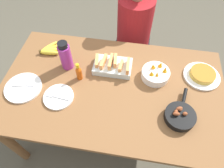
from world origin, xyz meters
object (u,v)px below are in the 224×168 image
Objects in this scene: melon_tray at (113,66)px; empty_plate_far_left at (59,97)px; skillet at (180,116)px; fruit_bowl_mango at (156,74)px; water_bottle at (65,56)px; person_figure at (133,41)px; frittata_plate_center at (202,75)px; banana_bunch at (49,50)px; hot_sauce_bottle at (79,72)px; empty_plate_near_front at (23,88)px.

melon_tray is 1.36× the size of empty_plate_far_left.
fruit_bowl_mango is (-0.17, 0.31, 0.01)m from skillet.
person_figure is (0.46, 0.61, -0.34)m from water_bottle.
water_bottle is (-0.35, -0.03, 0.08)m from melon_tray.
frittata_plate_center is 1.30× the size of fruit_bowl_mango.
banana_bunch is 0.88m from fruit_bowl_mango.
frittata_plate_center is at bearing -44.76° from person_figure.
person_figure reaches higher than hot_sauce_bottle.
empty_plate_near_front is 0.21× the size of person_figure.
banana_bunch is at bearing 79.42° from skillet.
empty_plate_far_left is 0.72m from fruit_bowl_mango.
frittata_plate_center is at bearing 3.48° from water_bottle.
frittata_plate_center is 1.03m from water_bottle.
person_figure is at bearing 36.59° from banana_bunch.
banana_bunch is 1.12× the size of hot_sauce_bottle.
hot_sauce_bottle reaches higher than skillet.
person_figure reaches higher than empty_plate_near_front.
person_figure reaches higher than melon_tray.
hot_sauce_bottle is at bearing -39.35° from water_bottle.
water_bottle is 1.54× the size of hot_sauce_bottle.
empty_plate_far_left is (-1.00, -0.35, -0.01)m from frittata_plate_center.
empty_plate_near_front is at bearing -135.14° from water_bottle.
skillet is 1.20× the size of frittata_plate_center.
banana_bunch is 0.47m from empty_plate_far_left.
banana_bunch is 0.55× the size of skillet.
empty_plate_near_front is 1.69× the size of hot_sauce_bottle.
empty_plate_far_left is 1.04m from person_figure.
skillet is at bearing -67.60° from person_figure.
fruit_bowl_mango is at bearing 24.12° from empty_plate_far_left.
empty_plate_near_front is 1.15m from person_figure.
melon_tray is 0.90× the size of skillet.
melon_tray reaches higher than skillet.
empty_plate_near_front is at bearing -154.65° from melon_tray.
fruit_bowl_mango is (0.66, 0.29, 0.03)m from empty_plate_far_left.
fruit_bowl_mango is at bearing 40.46° from skillet.
water_bottle is at bearing -32.49° from banana_bunch.
hot_sauce_bottle is at bearing -169.77° from frittata_plate_center.
empty_plate_far_left is at bearing -160.65° from frittata_plate_center.
melon_tray is at bearing -177.32° from frittata_plate_center.
person_figure is at bearing 135.24° from frittata_plate_center.
skillet is at bearing -16.24° from hot_sauce_bottle.
banana_bunch is 0.73× the size of water_bottle.
melon_tray is 0.26m from hot_sauce_bottle.
skillet is 2.04× the size of hot_sauce_bottle.
frittata_plate_center reaches higher than banana_bunch.
water_bottle reaches higher than empty_plate_near_front.
skillet is at bearing -34.58° from melon_tray.
water_bottle reaches higher than skillet.
hot_sauce_bottle is 0.85m from person_figure.
skillet is 1.21× the size of empty_plate_near_front.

